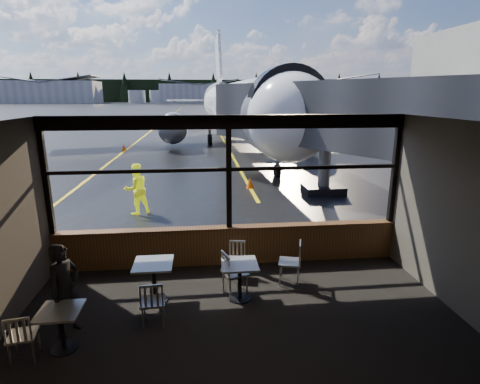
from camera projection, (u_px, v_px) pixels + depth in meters
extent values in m
plane|color=black|center=(200.00, 107.00, 124.43)|extent=(520.00, 520.00, 0.00)
cube|color=black|center=(244.00, 342.00, 6.11)|extent=(8.00, 6.00, 0.01)
cube|color=#38332D|center=(245.00, 126.00, 5.23)|extent=(8.00, 6.00, 0.04)
cube|color=#513018|center=(229.00, 246.00, 8.88)|extent=(8.00, 0.28, 0.90)
cube|color=black|center=(228.00, 122.00, 8.15)|extent=(8.00, 0.18, 0.30)
cube|color=black|center=(46.00, 178.00, 8.03)|extent=(0.12, 0.12, 2.60)
cube|color=black|center=(229.00, 174.00, 8.44)|extent=(0.12, 0.12, 2.60)
cube|color=black|center=(395.00, 170.00, 8.85)|extent=(0.12, 0.12, 2.60)
cube|color=black|center=(229.00, 169.00, 8.42)|extent=(8.00, 0.10, 0.08)
imported|color=black|center=(65.00, 290.00, 6.19)|extent=(0.63, 0.70, 1.60)
imported|color=#BFF219|center=(136.00, 189.00, 12.54)|extent=(1.06, 1.02, 1.72)
cone|color=#FF6B08|center=(250.00, 183.00, 16.15)|extent=(0.34, 0.34, 0.47)
cone|color=#DF4507|center=(124.00, 147.00, 27.00)|extent=(0.34, 0.34, 0.47)
cylinder|color=silver|center=(137.00, 97.00, 180.18)|extent=(8.00, 8.00, 6.00)
cylinder|color=silver|center=(158.00, 97.00, 181.23)|extent=(8.00, 8.00, 6.00)
cylinder|color=silver|center=(179.00, 97.00, 182.27)|extent=(8.00, 8.00, 6.00)
cube|color=black|center=(199.00, 91.00, 209.50)|extent=(360.00, 3.00, 12.00)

